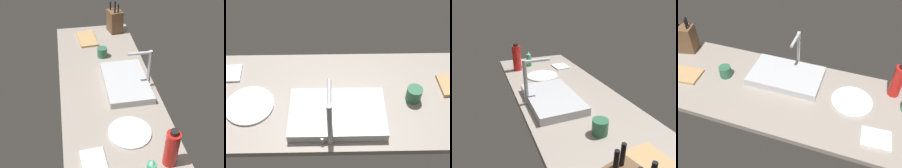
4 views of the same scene
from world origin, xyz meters
TOP-DOWN VIEW (x-y plane):
  - countertop_slab at (0.00, 0.00)cm, footprint 199.77×66.72cm
  - sink_basin at (-3.61, 13.05)cm, footprint 48.31×30.02cm
  - faucet at (0.42, 26.37)cm, footprint 5.50×16.52cm
  - knife_block at (-86.63, 20.12)cm, footprint 15.90×14.13cm
  - cutting_board at (-74.49, -7.19)cm, footprint 29.59×17.42cm
  - water_bottle at (66.31, 21.54)cm, footprint 7.32×7.32cm
  - dinner_plate at (42.33, 5.66)cm, footprint 25.57×25.57cm
  - dish_towel at (59.18, -17.57)cm, footprint 17.11×14.00cm
  - coffee_mug at (-44.06, 2.20)cm, footprint 8.10×8.10cm

SIDE VIEW (x-z plane):
  - countertop_slab at x=0.00cm, z-range 0.00..3.50cm
  - dinner_plate at x=42.33cm, z-range 3.50..4.70cm
  - dish_towel at x=59.18cm, z-range 3.50..4.70cm
  - cutting_board at x=-74.49cm, z-range 3.50..5.30cm
  - sink_basin at x=-3.61cm, z-range 3.50..8.36cm
  - coffee_mug at x=-44.06cm, z-range 3.50..11.35cm
  - knife_block at x=-86.63cm, z-range 0.14..27.47cm
  - water_bottle at x=66.31cm, z-range 2.76..26.71cm
  - faucet at x=0.42cm, z-range 6.41..34.90cm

